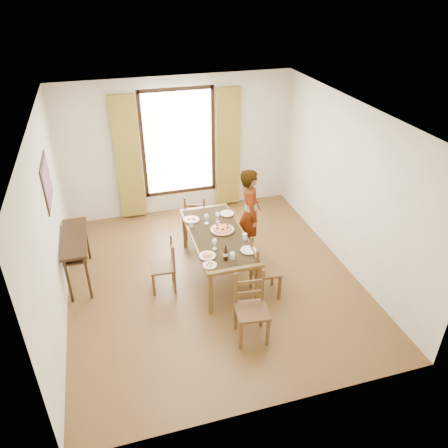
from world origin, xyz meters
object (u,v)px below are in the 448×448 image
object	(u,v)px
man	(250,214)
pasta_platter	(222,228)
console_table	(75,243)
dining_table	(218,238)

from	to	relation	value
man	pasta_platter	size ratio (longest dim) A/B	4.00
console_table	pasta_platter	distance (m)	2.30
dining_table	pasta_platter	world-z (taller)	pasta_platter
console_table	pasta_platter	bearing A→B (deg)	-9.79
console_table	dining_table	xyz separation A→B (m)	(2.16, -0.47, 0.01)
man	pasta_platter	bearing A→B (deg)	130.33
dining_table	pasta_platter	size ratio (longest dim) A/B	4.83
man	pasta_platter	distance (m)	0.66
console_table	man	bearing A→B (deg)	-1.41
console_table	pasta_platter	size ratio (longest dim) A/B	3.00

